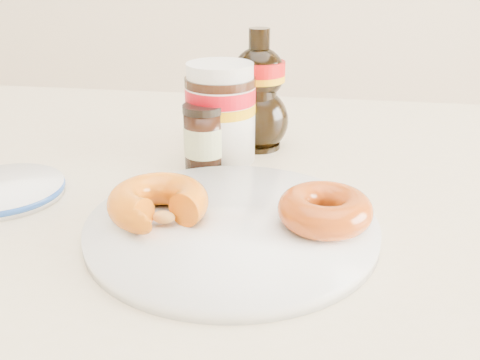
# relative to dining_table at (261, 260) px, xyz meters

# --- Properties ---
(dining_table) EXTENTS (1.40, 0.90, 0.75)m
(dining_table) POSITION_rel_dining_table_xyz_m (0.00, 0.00, 0.00)
(dining_table) COLOR beige
(dining_table) RESTS_ON ground
(plate) EXTENTS (0.28, 0.28, 0.01)m
(plate) POSITION_rel_dining_table_xyz_m (-0.02, -0.09, 0.09)
(plate) COLOR white
(plate) RESTS_ON dining_table
(donut_bitten) EXTENTS (0.13, 0.13, 0.03)m
(donut_bitten) POSITION_rel_dining_table_xyz_m (-0.09, -0.09, 0.11)
(donut_bitten) COLOR #CA750B
(donut_bitten) RESTS_ON plate
(donut_whole) EXTENTS (0.10, 0.10, 0.03)m
(donut_whole) POSITION_rel_dining_table_xyz_m (0.07, -0.08, 0.11)
(donut_whole) COLOR #952F09
(donut_whole) RESTS_ON plate
(nutella_jar) EXTENTS (0.09, 0.09, 0.13)m
(nutella_jar) POSITION_rel_dining_table_xyz_m (-0.07, 0.11, 0.15)
(nutella_jar) COLOR white
(nutella_jar) RESTS_ON dining_table
(syrup_bottle) EXTENTS (0.11, 0.10, 0.16)m
(syrup_bottle) POSITION_rel_dining_table_xyz_m (-0.03, 0.16, 0.16)
(syrup_bottle) COLOR black
(syrup_bottle) RESTS_ON dining_table
(dark_jar) EXTENTS (0.05, 0.05, 0.08)m
(dark_jar) POSITION_rel_dining_table_xyz_m (-0.08, 0.08, 0.12)
(dark_jar) COLOR black
(dark_jar) RESTS_ON dining_table
(blue_rim_saucer) EXTENTS (0.14, 0.14, 0.01)m
(blue_rim_saucer) POSITION_rel_dining_table_xyz_m (-0.29, -0.04, 0.09)
(blue_rim_saucer) COLOR white
(blue_rim_saucer) RESTS_ON dining_table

